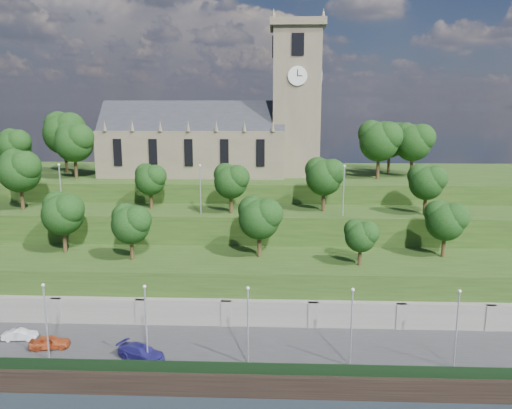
{
  "coord_description": "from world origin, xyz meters",
  "views": [
    {
      "loc": [
        10.65,
        -42.74,
        26.92
      ],
      "look_at": [
        7.66,
        30.0,
        12.7
      ],
      "focal_mm": 35.0,
      "sensor_mm": 36.0,
      "label": 1
    }
  ],
  "objects_px": {
    "car_left": "(50,342)",
    "car_right": "(141,352)",
    "car_middle": "(20,335)",
    "church": "(221,133)"
  },
  "relations": [
    {
      "from": "car_middle",
      "to": "car_right",
      "type": "distance_m",
      "value": 14.83
    },
    {
      "from": "car_middle",
      "to": "car_right",
      "type": "relative_size",
      "value": 0.71
    },
    {
      "from": "car_left",
      "to": "car_right",
      "type": "bearing_deg",
      "value": -110.85
    },
    {
      "from": "church",
      "to": "car_right",
      "type": "bearing_deg",
      "value": -94.75
    },
    {
      "from": "car_left",
      "to": "car_middle",
      "type": "relative_size",
      "value": 1.13
    },
    {
      "from": "car_middle",
      "to": "car_right",
      "type": "bearing_deg",
      "value": -111.2
    },
    {
      "from": "church",
      "to": "car_left",
      "type": "distance_m",
      "value": 47.63
    },
    {
      "from": "church",
      "to": "car_right",
      "type": "distance_m",
      "value": 47.42
    },
    {
      "from": "car_middle",
      "to": "car_right",
      "type": "height_order",
      "value": "car_right"
    },
    {
      "from": "church",
      "to": "car_left",
      "type": "xyz_separation_m",
      "value": [
        -13.79,
        -41.06,
        -19.83
      ]
    }
  ]
}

